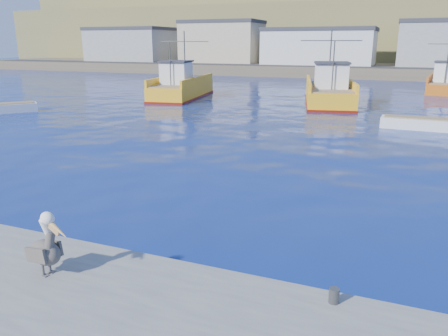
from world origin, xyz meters
name	(u,v)px	position (x,y,z in m)	size (l,w,h in m)	color
ground	(244,233)	(0.00, 0.00, 0.00)	(260.00, 260.00, 0.00)	navy
dock_bollards	(217,272)	(0.60, -3.40, 0.65)	(36.20, 0.20, 0.30)	#4C4C4C
far_shore	(392,27)	(0.00, 109.20, 8.98)	(200.00, 81.00, 24.00)	brown
trawler_yellow_a	(181,87)	(-16.45, 27.89, 1.01)	(5.17, 11.16, 6.45)	yellow
trawler_yellow_b	(329,92)	(-2.20, 28.88, 1.04)	(6.22, 11.86, 6.51)	yellow
boat_orange	(445,83)	(8.10, 42.84, 1.05)	(4.54, 8.99, 6.13)	#C95E13
skiff_left	(8,109)	(-24.61, 14.34, 0.29)	(3.78, 4.07, 0.90)	silver
skiff_mid	(415,124)	(4.81, 18.98, 0.29)	(4.18, 1.59, 0.90)	silver
pelican	(46,248)	(-2.80, -4.60, 1.12)	(1.19, 0.57, 1.46)	#595451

